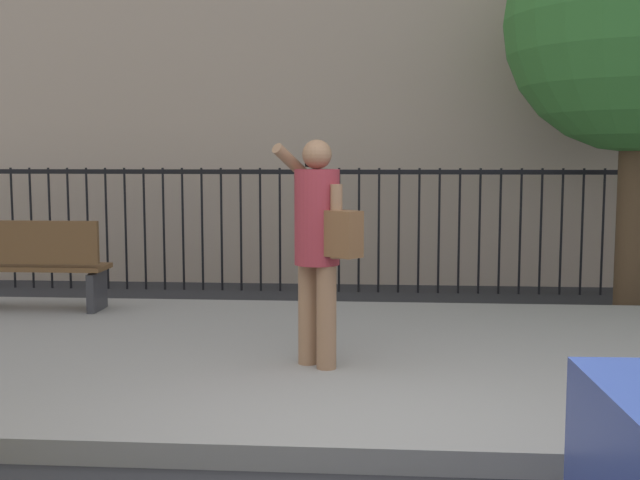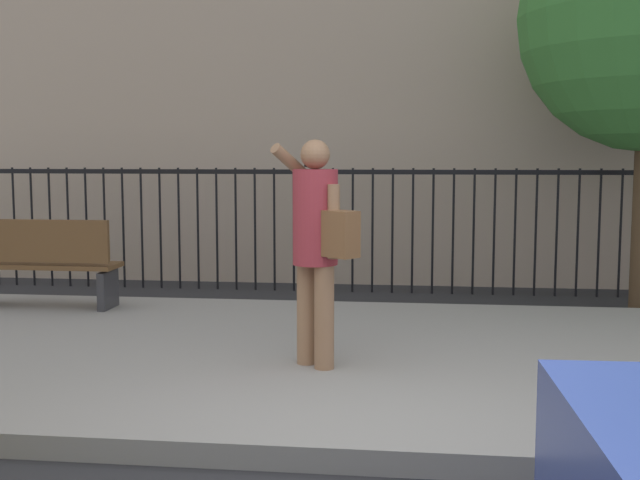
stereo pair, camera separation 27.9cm
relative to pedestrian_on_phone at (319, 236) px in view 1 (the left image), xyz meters
The scene contains 6 objects.
ground_plane 2.12m from the pedestrian_on_phone, 71.24° to the right, with size 60.00×60.00×0.00m, color #28282B.
sidewalk 1.33m from the pedestrian_on_phone, 42.43° to the left, with size 28.00×4.40×0.15m, color gray.
iron_fence 4.26m from the pedestrian_on_phone, 82.31° to the left, with size 12.03×0.04×1.60m.
pedestrian_on_phone is the anchor object (origin of this frame).
street_bench 3.77m from the pedestrian_on_phone, 148.43° to the left, with size 1.60×0.45×0.95m.
street_tree_near 5.06m from the pedestrian_on_phone, 44.71° to the left, with size 2.93×2.93×4.71m.
Camera 1 is at (-0.12, -4.19, 1.75)m, focal length 44.28 mm.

